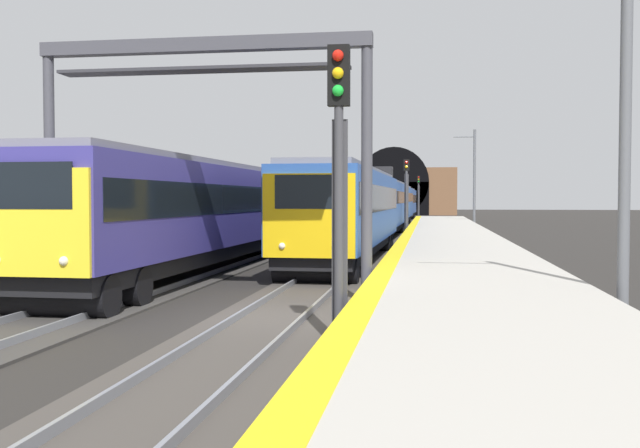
{
  "coord_description": "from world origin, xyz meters",
  "views": [
    {
      "loc": [
        -15.45,
        -3.39,
        2.68
      ],
      "look_at": [
        10.4,
        0.59,
        1.75
      ],
      "focal_mm": 40.22,
      "sensor_mm": 36.0,
      "label": 1
    }
  ],
  "objects_px": {
    "railway_signal_far": "(419,193)",
    "train_adjacent_platform": "(302,205)",
    "railway_signal_mid": "(406,192)",
    "train_main_approaching": "(387,204)",
    "catenary_mast_far": "(474,179)",
    "catenary_mast_near": "(623,134)",
    "railway_signal_near": "(339,167)",
    "overhead_signal_gantry": "(202,102)"
  },
  "relations": [
    {
      "from": "railway_signal_far",
      "to": "train_adjacent_platform",
      "type": "bearing_deg",
      "value": -6.83
    },
    {
      "from": "catenary_mast_far",
      "to": "overhead_signal_gantry",
      "type": "bearing_deg",
      "value": 167.71
    },
    {
      "from": "train_main_approaching",
      "to": "catenary_mast_far",
      "type": "bearing_deg",
      "value": 113.82
    },
    {
      "from": "train_adjacent_platform",
      "to": "railway_signal_far",
      "type": "xyz_separation_m",
      "value": [
        54.6,
        -6.54,
        1.2
      ]
    },
    {
      "from": "overhead_signal_gantry",
      "to": "train_main_approaching",
      "type": "bearing_deg",
      "value": -3.38
    },
    {
      "from": "train_main_approaching",
      "to": "catenary_mast_near",
      "type": "xyz_separation_m",
      "value": [
        -43.42,
        -6.97,
        1.66
      ]
    },
    {
      "from": "overhead_signal_gantry",
      "to": "train_adjacent_platform",
      "type": "bearing_deg",
      "value": 4.94
    },
    {
      "from": "catenary_mast_far",
      "to": "catenary_mast_near",
      "type": "bearing_deg",
      "value": 179.98
    },
    {
      "from": "overhead_signal_gantry",
      "to": "catenary_mast_far",
      "type": "bearing_deg",
      "value": -12.29
    },
    {
      "from": "train_main_approaching",
      "to": "catenary_mast_far",
      "type": "xyz_separation_m",
      "value": [
        2.94,
        -6.99,
        2.04
      ]
    },
    {
      "from": "catenary_mast_near",
      "to": "railway_signal_mid",
      "type": "bearing_deg",
      "value": 8.58
    },
    {
      "from": "train_adjacent_platform",
      "to": "railway_signal_far",
      "type": "bearing_deg",
      "value": 173.88
    },
    {
      "from": "train_main_approaching",
      "to": "railway_signal_far",
      "type": "xyz_separation_m",
      "value": [
        41.98,
        -1.81,
        1.24
      ]
    },
    {
      "from": "railway_signal_mid",
      "to": "overhead_signal_gantry",
      "type": "relative_size",
      "value": 0.61
    },
    {
      "from": "catenary_mast_far",
      "to": "train_main_approaching",
      "type": "bearing_deg",
      "value": 112.85
    },
    {
      "from": "railway_signal_near",
      "to": "catenary_mast_far",
      "type": "xyz_separation_m",
      "value": [
        48.17,
        -5.18,
        1.06
      ]
    },
    {
      "from": "train_main_approaching",
      "to": "overhead_signal_gantry",
      "type": "relative_size",
      "value": 8.52
    },
    {
      "from": "catenary_mast_near",
      "to": "train_adjacent_platform",
      "type": "bearing_deg",
      "value": 20.8
    },
    {
      "from": "railway_signal_far",
      "to": "overhead_signal_gantry",
      "type": "distance_m",
      "value": 82.09
    },
    {
      "from": "railway_signal_mid",
      "to": "train_main_approaching",
      "type": "bearing_deg",
      "value": -168.85
    },
    {
      "from": "catenary_mast_far",
      "to": "railway_signal_far",
      "type": "bearing_deg",
      "value": 7.55
    },
    {
      "from": "railway_signal_near",
      "to": "railway_signal_far",
      "type": "height_order",
      "value": "railway_signal_far"
    },
    {
      "from": "overhead_signal_gantry",
      "to": "catenary_mast_far",
      "type": "relative_size",
      "value": 1.04
    },
    {
      "from": "catenary_mast_near",
      "to": "railway_signal_far",
      "type": "bearing_deg",
      "value": 3.46
    },
    {
      "from": "railway_signal_near",
      "to": "catenary_mast_near",
      "type": "height_order",
      "value": "catenary_mast_near"
    },
    {
      "from": "train_main_approaching",
      "to": "railway_signal_mid",
      "type": "distance_m",
      "value": 9.41
    },
    {
      "from": "railway_signal_mid",
      "to": "railway_signal_far",
      "type": "xyz_separation_m",
      "value": [
        51.17,
        0.0,
        0.38
      ]
    },
    {
      "from": "railway_signal_mid",
      "to": "railway_signal_far",
      "type": "distance_m",
      "value": 51.17
    },
    {
      "from": "railway_signal_far",
      "to": "overhead_signal_gantry",
      "type": "height_order",
      "value": "overhead_signal_gantry"
    },
    {
      "from": "train_adjacent_platform",
      "to": "catenary_mast_near",
      "type": "bearing_deg",
      "value": 21.51
    },
    {
      "from": "train_adjacent_platform",
      "to": "railway_signal_near",
      "type": "height_order",
      "value": "railway_signal_near"
    },
    {
      "from": "catenary_mast_near",
      "to": "overhead_signal_gantry",
      "type": "bearing_deg",
      "value": 69.8
    },
    {
      "from": "overhead_signal_gantry",
      "to": "catenary_mast_far",
      "type": "distance_m",
      "value": 43.95
    },
    {
      "from": "overhead_signal_gantry",
      "to": "railway_signal_near",
      "type": "bearing_deg",
      "value": -141.47
    },
    {
      "from": "train_main_approaching",
      "to": "overhead_signal_gantry",
      "type": "distance_m",
      "value": 40.16
    },
    {
      "from": "railway_signal_far",
      "to": "catenary_mast_near",
      "type": "relative_size",
      "value": 0.77
    },
    {
      "from": "railway_signal_far",
      "to": "overhead_signal_gantry",
      "type": "bearing_deg",
      "value": -2.92
    },
    {
      "from": "railway_signal_mid",
      "to": "railway_signal_far",
      "type": "bearing_deg",
      "value": -180.0
    },
    {
      "from": "railway_signal_near",
      "to": "catenary_mast_near",
      "type": "bearing_deg",
      "value": 109.29
    },
    {
      "from": "railway_signal_near",
      "to": "overhead_signal_gantry",
      "type": "height_order",
      "value": "overhead_signal_gantry"
    },
    {
      "from": "train_main_approaching",
      "to": "train_adjacent_platform",
      "type": "bearing_deg",
      "value": -19.58
    },
    {
      "from": "railway_signal_far",
      "to": "railway_signal_near",
      "type": "bearing_deg",
      "value": 0.0
    }
  ]
}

